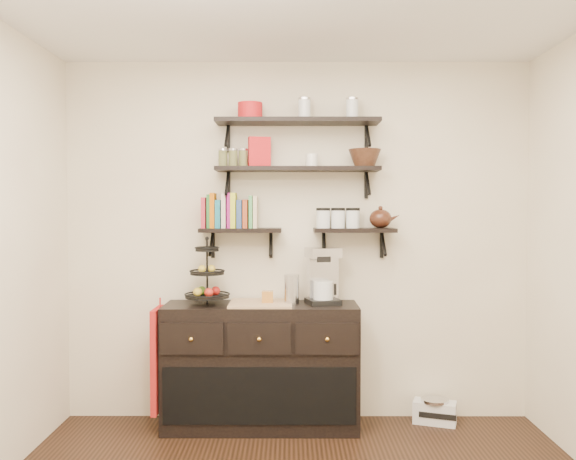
{
  "coord_description": "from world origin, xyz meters",
  "views": [
    {
      "loc": [
        -0.06,
        -2.87,
        1.59
      ],
      "look_at": [
        -0.07,
        1.15,
        1.45
      ],
      "focal_mm": 38.0,
      "sensor_mm": 36.0,
      "label": 1
    }
  ],
  "objects_px": {
    "fruit_stand": "(208,282)",
    "coffee_maker": "(323,277)",
    "sideboard": "(261,366)",
    "radio": "(435,411)"
  },
  "relations": [
    {
      "from": "fruit_stand",
      "to": "coffee_maker",
      "type": "xyz_separation_m",
      "value": [
        0.84,
        0.02,
        0.03
      ]
    },
    {
      "from": "sideboard",
      "to": "fruit_stand",
      "type": "xyz_separation_m",
      "value": [
        -0.39,
        0.0,
        0.61
      ]
    },
    {
      "from": "coffee_maker",
      "to": "fruit_stand",
      "type": "bearing_deg",
      "value": 166.44
    },
    {
      "from": "coffee_maker",
      "to": "radio",
      "type": "distance_m",
      "value": 1.31
    },
    {
      "from": "radio",
      "to": "sideboard",
      "type": "bearing_deg",
      "value": -157.26
    },
    {
      "from": "sideboard",
      "to": "radio",
      "type": "distance_m",
      "value": 1.34
    },
    {
      "from": "fruit_stand",
      "to": "radio",
      "type": "distance_m",
      "value": 1.93
    },
    {
      "from": "fruit_stand",
      "to": "coffee_maker",
      "type": "bearing_deg",
      "value": 1.7
    },
    {
      "from": "sideboard",
      "to": "radio",
      "type": "height_order",
      "value": "sideboard"
    },
    {
      "from": "sideboard",
      "to": "radio",
      "type": "relative_size",
      "value": 4.1
    }
  ]
}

